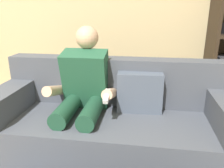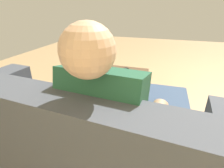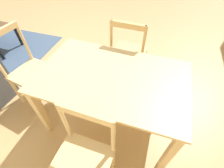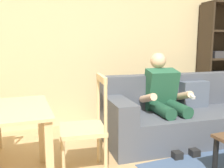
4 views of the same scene
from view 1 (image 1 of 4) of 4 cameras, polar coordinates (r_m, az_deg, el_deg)
wall_back at (r=3.32m, az=-22.45°, el=17.75°), size 6.85×0.12×2.65m
couch at (r=2.10m, az=0.40°, el=-9.20°), size 2.16×0.98×0.84m
person_lounging at (r=2.04m, az=-7.30°, el=-2.11°), size 0.61×0.89×1.14m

